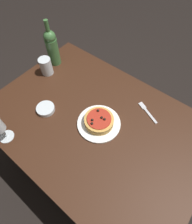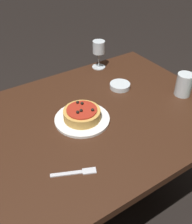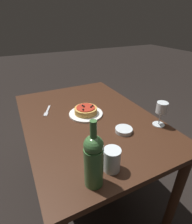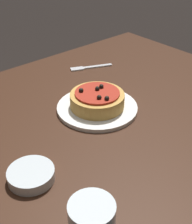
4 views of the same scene
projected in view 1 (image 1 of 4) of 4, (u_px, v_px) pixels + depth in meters
name	position (u px, v px, depth m)	size (l,w,h in m)	color
ground_plane	(95.00, 162.00, 1.64)	(14.00, 14.00, 0.00)	black
dining_table	(94.00, 129.00, 1.08)	(1.24, 0.87, 0.76)	#381E11
dinner_plate	(99.00, 124.00, 0.98)	(0.24, 0.24, 0.01)	white
pizza	(99.00, 121.00, 0.95)	(0.16, 0.16, 0.06)	gold
wine_bottle	(52.00, 47.00, 1.15)	(0.08, 0.08, 0.31)	#3D6B38
water_cup	(46.00, 66.00, 1.16)	(0.08, 0.08, 0.11)	silver
side_bowl	(46.00, 109.00, 1.03)	(0.11, 0.11, 0.03)	silver
fork	(147.00, 111.00, 1.03)	(0.16, 0.09, 0.00)	silver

